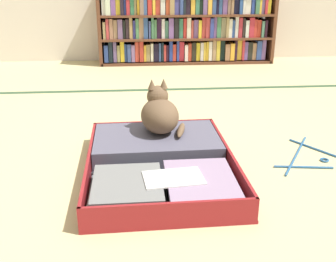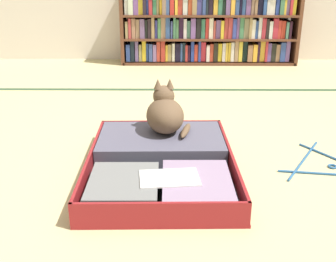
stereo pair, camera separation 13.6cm
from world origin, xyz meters
name	(u,v)px [view 2 (the right image)]	position (x,y,z in m)	size (l,w,h in m)	color
ground_plane	(163,172)	(0.00, 0.00, 0.00)	(10.00, 10.00, 0.00)	#C8BC84
tatami_border	(167,90)	(0.00, 1.31, 0.00)	(4.80, 0.05, 0.00)	#324F34
bookshelf	(208,27)	(0.37, 2.25, 0.33)	(1.62, 0.27, 0.67)	brown
open_suitcase	(161,161)	(-0.01, 0.01, 0.05)	(0.62, 0.81, 0.10)	maroon
black_cat	(165,113)	(0.01, 0.23, 0.19)	(0.23, 0.25, 0.25)	brown
clothes_hanger	(313,162)	(0.68, 0.09, 0.01)	(0.33, 0.41, 0.01)	#295D93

